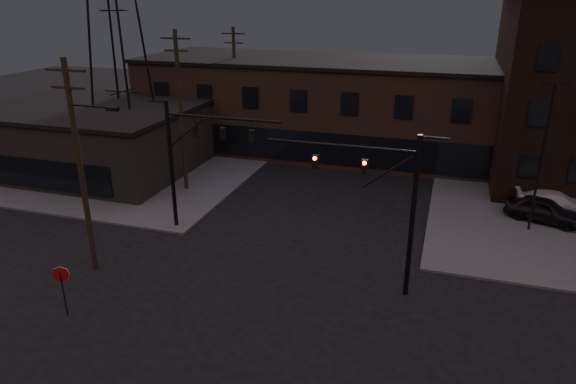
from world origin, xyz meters
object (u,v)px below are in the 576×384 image
Objects in this scene: traffic_signal_near at (389,198)px; parked_car_lot_a at (544,210)px; car_crossing at (395,156)px; stop_sign at (61,280)px; parked_car_lot_b at (556,203)px; traffic_signal_far at (189,152)px.

parked_car_lot_a is (8.58, 11.11, -4.01)m from traffic_signal_near.
stop_sign is at bearing -133.41° from car_crossing.
traffic_signal_near is 3.23× the size of stop_sign.
stop_sign is at bearing 147.60° from parked_car_lot_a.
parked_car_lot_b is at bearing 53.11° from traffic_signal_near.
traffic_signal_near is at bearing 139.14° from parked_car_lot_b.
stop_sign is 0.54× the size of parked_car_lot_a.
traffic_signal_near is 1.60× the size of parked_car_lot_b.
traffic_signal_near is at bearing 161.19° from parked_car_lot_a.
parked_car_lot_b is at bearing -53.80° from car_crossing.
car_crossing is (10.30, 16.79, -4.21)m from traffic_signal_far.
parked_car_lot_b is (9.55, 12.72, -4.05)m from traffic_signal_near.
traffic_signal_far is at bearing 109.13° from parked_car_lot_b.
car_crossing is (11.58, 26.78, -1.04)m from stop_sign.
stop_sign is at bearing 126.01° from parked_car_lot_b.
parked_car_lot_a is at bearing 38.74° from stop_sign.
parked_car_lot_b is (0.97, 1.61, -0.05)m from parked_car_lot_a.
car_crossing is at bearing 66.62° from stop_sign.
parked_car_lot_a is at bearing 52.32° from traffic_signal_near.
parked_car_lot_a is at bearing -61.57° from car_crossing.
stop_sign is 0.51× the size of car_crossing.
traffic_signal_far reaches higher than parked_car_lot_a.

